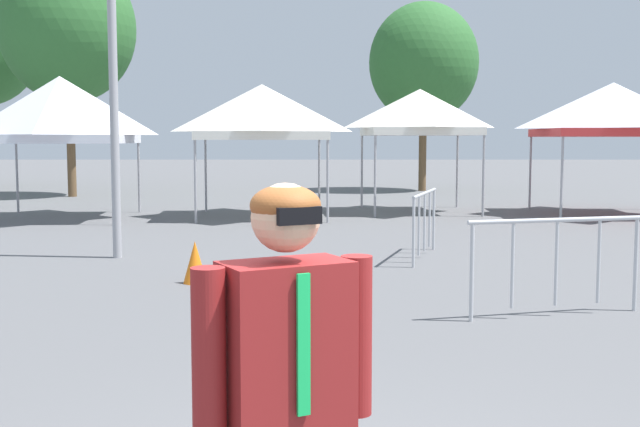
{
  "coord_description": "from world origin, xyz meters",
  "views": [
    {
      "loc": [
        -0.17,
        -3.08,
        1.92
      ],
      "look_at": [
        -0.14,
        3.5,
        1.3
      ],
      "focal_mm": 44.46,
      "sensor_mm": 36.0,
      "label": 1
    }
  ],
  "objects": [
    {
      "name": "crowd_barrier_by_lift",
      "position": [
        2.39,
        5.39,
        0.75
      ],
      "size": [
        2.04,
        0.59,
        1.08
      ],
      "color": "#B7BABF",
      "rests_on": "ground"
    },
    {
      "name": "canopy_tent_right_of_center",
      "position": [
        7.15,
        16.84,
        2.64
      ],
      "size": [
        3.59,
        3.59,
        3.32
      ],
      "color": "#9E9EA3",
      "rests_on": "ground"
    },
    {
      "name": "crowd_barrier_mid_lot",
      "position": [
        1.52,
        9.6,
        0.75
      ],
      "size": [
        0.65,
        2.03,
        1.08
      ],
      "color": "#B7BABF",
      "rests_on": "ground"
    },
    {
      "name": "tree_behind_tents_left",
      "position": [
        3.62,
        26.18,
        4.68
      ],
      "size": [
        3.98,
        3.98,
        6.88
      ],
      "color": "brown",
      "rests_on": "ground"
    },
    {
      "name": "tree_behind_tents_right",
      "position": [
        -8.42,
        23.21,
        5.51
      ],
      "size": [
        4.4,
        4.4,
        7.94
      ],
      "color": "brown",
      "rests_on": "ground"
    },
    {
      "name": "canopy_tent_left_of_center",
      "position": [
        -1.59,
        16.43,
        2.57
      ],
      "size": [
        3.36,
        3.36,
        3.25
      ],
      "color": "#9E9EA3",
      "rests_on": "ground"
    },
    {
      "name": "canopy_tent_behind_right",
      "position": [
        2.43,
        17.67,
        2.6
      ],
      "size": [
        3.01,
        3.01,
        3.21
      ],
      "color": "#9E9EA3",
      "rests_on": "ground"
    },
    {
      "name": "traffic_cone_near_barrier",
      "position": [
        -1.84,
        7.35,
        0.28
      ],
      "size": [
        0.32,
        0.32,
        0.57
      ],
      "primitive_type": "cone",
      "color": "orange",
      "rests_on": "ground"
    },
    {
      "name": "canopy_tent_behind_left",
      "position": [
        -6.36,
        15.92,
        2.61
      ],
      "size": [
        3.46,
        3.46,
        3.4
      ],
      "color": "#9E9EA3",
      "rests_on": "ground"
    },
    {
      "name": "person_foreground",
      "position": [
        -0.28,
        -0.5,
        1.03
      ],
      "size": [
        0.59,
        0.41,
        1.78
      ],
      "color": "#33384C",
      "rests_on": "ground"
    }
  ]
}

